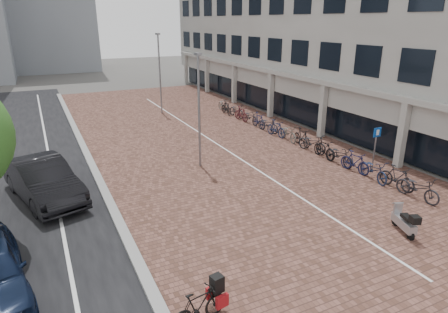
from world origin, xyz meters
The scene contains 14 objects.
ground centered at (0.00, 0.00, 0.00)m, with size 140.00×140.00×0.00m, color #474442.
plaza_brick centered at (2.00, 12.00, 0.01)m, with size 14.50×42.00×0.04m, color brown.
street_asphalt centered at (-9.00, 12.00, 0.01)m, with size 8.00×50.00×0.03m, color black.
curb centered at (-5.10, 12.00, 0.07)m, with size 0.35×42.00×0.14m, color gray.
lane_line centered at (-7.00, 12.00, 0.02)m, with size 0.12×44.00×0.00m, color white.
parking_line centered at (2.20, 12.00, 0.04)m, with size 0.10×30.00×0.00m, color white.
office_building centered at (12.97, 16.00, 8.44)m, with size 8.40×40.00×15.00m.
car_dark centered at (-7.40, 7.76, 0.86)m, with size 1.82×5.23×1.72m, color black.
hero_bike centered at (-4.36, -1.54, 0.51)m, with size 1.67×0.75×1.14m.
scooter_front centered at (3.71, -0.67, 0.48)m, with size 0.43×1.38×0.95m, color #9B9CA0, non-canonical shape.
parking_sign centered at (7.38, 4.29, 1.43)m, with size 0.45×0.09×2.17m.
lamp_near centered at (-0.13, 8.50, 2.78)m, with size 0.12×0.12×5.56m, color slate.
lamp_far centered at (1.72, 20.85, 3.03)m, with size 0.12×0.12×6.06m, color gray.
bike_row centered at (6.41, 10.20, 0.52)m, with size 1.11×20.41×1.05m.
Camera 1 is at (-7.17, -8.70, 7.06)m, focal length 31.19 mm.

